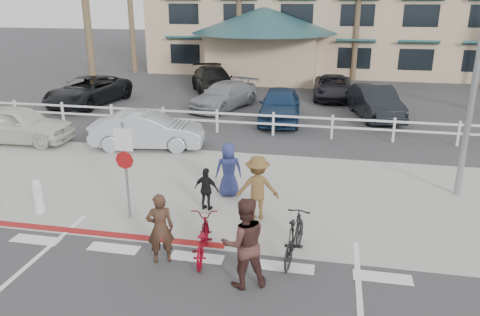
% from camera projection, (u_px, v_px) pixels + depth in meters
% --- Properties ---
extents(ground, '(140.00, 140.00, 0.00)m').
position_uv_depth(ground, '(189.00, 273.00, 9.88)').
color(ground, '#333335').
extents(sidewalk_plaza, '(22.00, 7.00, 0.01)m').
position_uv_depth(sidewalk_plaza, '(234.00, 190.00, 14.04)').
color(sidewalk_plaza, gray).
rests_on(sidewalk_plaza, ground).
extents(cross_street, '(40.00, 5.00, 0.01)m').
position_uv_depth(cross_street, '(256.00, 150.00, 17.74)').
color(cross_street, '#333335').
rests_on(cross_street, ground).
extents(parking_lot, '(50.00, 16.00, 0.01)m').
position_uv_depth(parking_lot, '(283.00, 98.00, 26.54)').
color(parking_lot, '#333335').
rests_on(parking_lot, ground).
extents(curb_red, '(7.00, 0.25, 0.02)m').
position_uv_depth(curb_red, '(87.00, 232.00, 11.54)').
color(curb_red, maroon).
rests_on(curb_red, ground).
extents(rail_fence, '(29.40, 0.16, 1.00)m').
position_uv_depth(rail_fence, '(276.00, 124.00, 19.34)').
color(rail_fence, silver).
rests_on(rail_fence, ground).
extents(sign_post, '(0.50, 0.10, 2.90)m').
position_uv_depth(sign_post, '(126.00, 166.00, 11.86)').
color(sign_post, gray).
rests_on(sign_post, ground).
extents(bollard_0, '(0.26, 0.26, 0.95)m').
position_uv_depth(bollard_0, '(38.00, 196.00, 12.46)').
color(bollard_0, silver).
rests_on(bollard_0, ground).
extents(bike_red, '(0.87, 1.81, 0.91)m').
position_uv_depth(bike_red, '(202.00, 238.00, 10.36)').
color(bike_red, maroon).
rests_on(bike_red, ground).
extents(rider_red, '(0.69, 0.58, 1.61)m').
position_uv_depth(rider_red, '(160.00, 228.00, 10.04)').
color(rider_red, '#3C2519').
rests_on(rider_red, ground).
extents(bike_black, '(0.74, 1.82, 1.06)m').
position_uv_depth(bike_black, '(295.00, 237.00, 10.25)').
color(bike_black, black).
rests_on(bike_black, ground).
extents(rider_black, '(1.13, 1.02, 1.90)m').
position_uv_depth(rider_black, '(244.00, 243.00, 9.17)').
color(rider_black, '#452722').
rests_on(rider_black, ground).
extents(pedestrian_a, '(1.19, 0.80, 1.71)m').
position_uv_depth(pedestrian_a, '(258.00, 188.00, 12.03)').
color(pedestrian_a, brown).
rests_on(pedestrian_a, ground).
extents(pedestrian_child, '(0.75, 0.42, 1.21)m').
position_uv_depth(pedestrian_child, '(207.00, 189.00, 12.58)').
color(pedestrian_child, black).
rests_on(pedestrian_child, ground).
extents(pedestrian_b, '(0.90, 0.74, 1.59)m').
position_uv_depth(pedestrian_b, '(229.00, 170.00, 13.45)').
color(pedestrian_b, navy).
rests_on(pedestrian_b, ground).
extents(car_white_sedan, '(4.40, 2.12, 1.39)m').
position_uv_depth(car_white_sedan, '(148.00, 130.00, 17.73)').
color(car_white_sedan, '#989FA7').
rests_on(car_white_sedan, ground).
extents(car_red_compact, '(4.39, 1.90, 1.48)m').
position_uv_depth(car_red_compact, '(17.00, 124.00, 18.40)').
color(car_red_compact, silver).
rests_on(car_red_compact, ground).
extents(lot_car_0, '(3.22, 5.65, 1.49)m').
position_uv_depth(lot_car_0, '(88.00, 91.00, 24.84)').
color(lot_car_0, black).
rests_on(lot_car_0, ground).
extents(lot_car_1, '(3.33, 4.95, 1.33)m').
position_uv_depth(lot_car_1, '(224.00, 95.00, 24.07)').
color(lot_car_1, gray).
rests_on(lot_car_1, ground).
extents(lot_car_2, '(2.08, 4.60, 1.53)m').
position_uv_depth(lot_car_2, '(280.00, 105.00, 21.56)').
color(lot_car_2, navy).
rests_on(lot_car_2, ground).
extents(lot_car_3, '(2.60, 4.85, 1.52)m').
position_uv_depth(lot_car_3, '(375.00, 102.00, 22.12)').
color(lot_car_3, black).
rests_on(lot_car_3, ground).
extents(lot_car_4, '(4.12, 5.69, 1.53)m').
position_uv_depth(lot_car_4, '(214.00, 81.00, 27.62)').
color(lot_car_4, black).
rests_on(lot_car_4, ground).
extents(lot_car_5, '(2.26, 4.67, 1.28)m').
position_uv_depth(lot_car_5, '(333.00, 87.00, 26.39)').
color(lot_car_5, black).
rests_on(lot_car_5, ground).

